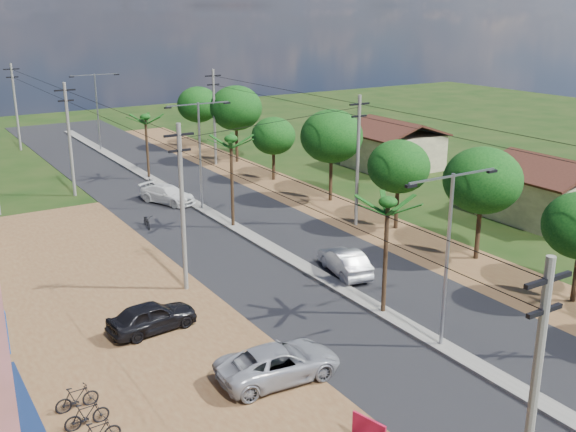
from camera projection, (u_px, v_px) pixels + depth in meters
name	position (u px, v px, depth m)	size (l,w,h in m)	color
ground	(440.00, 348.00, 30.04)	(160.00, 160.00, 0.00)	black
road	(270.00, 249.00, 42.18)	(12.00, 110.00, 0.04)	black
median	(247.00, 235.00, 44.59)	(1.00, 90.00, 0.18)	#605E56
dirt_lot_west	(52.00, 360.00, 28.94)	(18.00, 46.00, 0.04)	brown
dirt_shoulder_east	(376.00, 226.00, 46.48)	(5.00, 90.00, 0.03)	brown
house_east_near	(550.00, 186.00, 47.52)	(7.60, 7.50, 4.60)	gray
house_east_far	(393.00, 143.00, 62.60)	(7.60, 7.50, 4.60)	gray
tree_east_c	(483.00, 181.00, 39.15)	(4.60, 4.60, 6.83)	black
tree_east_d	(399.00, 167.00, 44.83)	(4.20, 4.20, 6.13)	black
tree_east_e	(332.00, 136.00, 51.18)	(4.80, 4.80, 7.14)	black
tree_east_f	(273.00, 136.00, 57.82)	(3.80, 3.80, 5.52)	black
tree_east_g	(236.00, 108.00, 64.20)	(5.00, 5.00, 7.38)	black
tree_east_h	(198.00, 105.00, 70.70)	(4.40, 4.40, 6.52)	black
palm_median_near	(388.00, 207.00, 31.63)	(2.00, 2.00, 6.15)	black
palm_median_mid	(231.00, 143.00, 44.48)	(2.00, 2.00, 6.55)	black
palm_median_far	(145.00, 120.00, 57.62)	(2.00, 2.00, 5.85)	black
streetlight_near	(448.00, 247.00, 28.61)	(5.10, 0.18, 8.00)	gray
streetlight_mid	(200.00, 147.00, 48.86)	(5.10, 0.18, 8.00)	gray
streetlight_far	(97.00, 105.00, 69.10)	(5.10, 0.18, 8.00)	gray
utility_pole_w_a	(532.00, 413.00, 16.99)	(1.60, 0.24, 9.00)	#605E56
utility_pole_w_b	(182.00, 205.00, 34.81)	(1.60, 0.24, 9.00)	#605E56
utility_pole_w_c	(69.00, 137.00, 52.62)	(1.60, 0.24, 9.00)	#605E56
utility_pole_w_d	(16.00, 105.00, 69.63)	(1.60, 0.24, 9.00)	#605E56
utility_pole_e_b	(358.00, 158.00, 45.36)	(1.60, 0.24, 9.00)	#605E56
utility_pole_e_c	(214.00, 115.00, 63.18)	(1.60, 0.24, 9.00)	#605E56
car_silver_mid	(345.00, 262.00, 38.05)	(1.54, 4.42, 1.46)	#A1A3A9
car_white_far	(168.00, 195.00, 51.75)	(1.92, 4.72, 1.37)	silver
car_parked_silver	(279.00, 364.00, 27.30)	(2.38, 5.17, 1.44)	#A1A3A9
car_parked_dark	(152.00, 317.00, 31.35)	(1.69, 4.21, 1.43)	black
moto_rider_west_a	(147.00, 221.00, 46.11)	(0.61, 1.75, 0.92)	black
moto_rider_west_b	(150.00, 184.00, 55.65)	(0.48, 1.71, 1.03)	black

